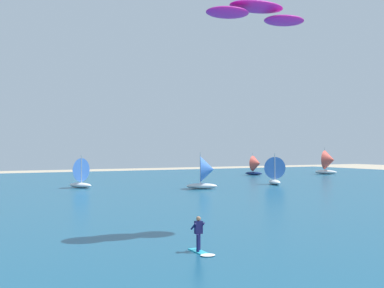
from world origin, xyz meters
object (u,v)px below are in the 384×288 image
Objects in this scene: sailboat_near_shore at (256,165)px; sailboat_mid_right at (329,162)px; sailboat_mid_left at (273,170)px; sailboat_outermost at (206,172)px; sailboat_center_horizon at (77,172)px; kite at (257,13)px; kitesurfer at (200,240)px.

sailboat_mid_right reaches higher than sailboat_near_shore.
sailboat_mid_left is 12.14m from sailboat_outermost.
sailboat_center_horizon reaches higher than sailboat_near_shore.
sailboat_mid_left is at bearing 11.25° from sailboat_outermost.
sailboat_outermost is at bearing 65.90° from kite.
sailboat_mid_left is 1.02× the size of sailboat_center_horizon.
sailboat_mid_right is (49.87, 46.29, -10.32)m from kite.
sailboat_center_horizon is at bearing 165.02° from sailboat_mid_left.
sailboat_center_horizon is at bearing 83.57° from kitesurfer.
sailboat_outermost is 1.07× the size of sailboat_center_horizon.
sailboat_mid_left is 22.93m from sailboat_near_shore.
sailboat_mid_left is at bearing 51.13° from kite.
sailboat_center_horizon is at bearing -160.10° from sailboat_near_shore.
kitesurfer is at bearing -96.43° from sailboat_center_horizon.
sailboat_mid_left is 1.05× the size of sailboat_near_shore.
sailboat_mid_right is at bearing 42.87° from kite.
kite reaches higher than sailboat_outermost.
sailboat_outermost is at bearing -168.75° from sailboat_mid_left.
sailboat_mid_right is at bearing 32.19° from sailboat_mid_left.
sailboat_center_horizon is 0.81× the size of sailboat_mid_right.
kite reaches higher than sailboat_mid_right.
kite reaches higher than sailboat_near_shore.
sailboat_mid_left is (29.70, 33.20, 1.33)m from kitesurfer.
sailboat_mid_left is at bearing -119.54° from sailboat_near_shore.
sailboat_mid_right is (50.68, 9.30, 0.44)m from sailboat_center_horizon.
kitesurfer is 13.51m from kite.
sailboat_outermost is (12.47, 27.88, -10.64)m from kite.
sailboat_mid_left is 30.12m from sailboat_mid_right.
sailboat_outermost is 1.10× the size of sailboat_near_shore.
sailboat_outermost is at bearing -34.44° from sailboat_center_horizon.
sailboat_center_horizon is (-0.82, 36.99, -10.76)m from kite.
kite is 32.34m from sailboat_outermost.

